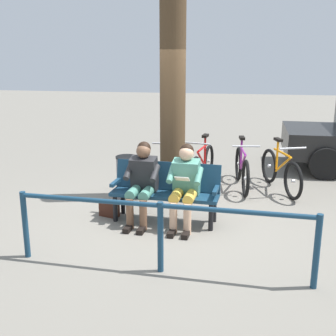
% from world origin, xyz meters
% --- Properties ---
extents(ground_plane, '(40.00, 40.00, 0.00)m').
position_xyz_m(ground_plane, '(0.00, 0.00, 0.00)').
color(ground_plane, slate).
extents(bench, '(1.63, 0.60, 0.87)m').
position_xyz_m(bench, '(0.13, 0.07, 0.51)').
color(bench, navy).
rests_on(bench, ground).
extents(person_reading, '(0.51, 0.79, 1.20)m').
position_xyz_m(person_reading, '(-0.18, 0.26, 0.66)').
color(person_reading, '#4C8C7A').
rests_on(person_reading, ground).
extents(person_companion, '(0.51, 0.79, 1.20)m').
position_xyz_m(person_companion, '(0.46, 0.21, 0.66)').
color(person_companion, '#262628').
rests_on(person_companion, ground).
extents(handbag, '(0.33, 0.23, 0.24)m').
position_xyz_m(handbag, '(1.02, 0.08, 0.12)').
color(handbag, '#3F1E14').
rests_on(handbag, ground).
extents(tree_trunk, '(0.43, 0.43, 3.88)m').
position_xyz_m(tree_trunk, '(0.21, -1.04, 1.94)').
color(tree_trunk, '#4C3823').
rests_on(tree_trunk, ground).
extents(litter_bin, '(0.37, 0.37, 0.74)m').
position_xyz_m(litter_bin, '(0.97, -0.81, 0.37)').
color(litter_bin, slate).
rests_on(litter_bin, ground).
extents(bicycle_silver, '(0.68, 1.60, 0.94)m').
position_xyz_m(bicycle_silver, '(-1.68, -1.67, 0.36)').
color(bicycle_silver, black).
rests_on(bicycle_silver, ground).
extents(bicycle_black, '(0.48, 1.67, 0.94)m').
position_xyz_m(bicycle_black, '(-0.99, -1.72, 0.36)').
color(bicycle_black, black).
rests_on(bicycle_black, ground).
extents(bicycle_orange, '(0.48, 1.67, 0.94)m').
position_xyz_m(bicycle_orange, '(-0.25, -1.82, 0.36)').
color(bicycle_orange, black).
rests_on(bicycle_orange, ground).
extents(bicycle_blue, '(0.48, 1.68, 0.94)m').
position_xyz_m(bicycle_blue, '(0.42, -1.74, 0.36)').
color(bicycle_blue, black).
rests_on(bicycle_blue, ground).
extents(railing_fence, '(3.47, 0.25, 0.85)m').
position_xyz_m(railing_fence, '(-0.08, 1.66, 0.60)').
color(railing_fence, navy).
rests_on(railing_fence, ground).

